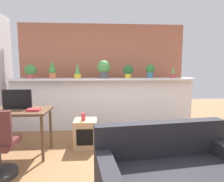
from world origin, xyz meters
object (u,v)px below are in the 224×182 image
(potted_plant_6, at_px, (173,73))
(side_cube_shelf, at_px, (86,133))
(book_on_desk, at_px, (34,110))
(desk, at_px, (14,115))
(potted_plant_3, at_px, (104,68))
(potted_plant_4, at_px, (128,71))
(vase_on_shelf, at_px, (83,117))
(potted_plant_1, at_px, (52,70))
(potted_plant_2, at_px, (78,71))
(tv_monitor, at_px, (17,99))
(couch, at_px, (171,176))
(potted_plant_0, at_px, (31,71))
(potted_plant_5, at_px, (150,70))

(potted_plant_6, height_order, side_cube_shelf, potted_plant_6)
(book_on_desk, bearing_deg, desk, 165.40)
(potted_plant_3, bearing_deg, potted_plant_4, -4.00)
(side_cube_shelf, xyz_separation_m, vase_on_shelf, (-0.03, -0.04, 0.32))
(potted_plant_1, xyz_separation_m, book_on_desk, (0.00, -1.31, -0.60))
(potted_plant_2, height_order, tv_monitor, potted_plant_2)
(side_cube_shelf, relative_size, couch, 0.30)
(vase_on_shelf, bearing_deg, desk, -169.34)
(potted_plant_0, xyz_separation_m, potted_plant_4, (2.14, -0.01, -0.00))
(potted_plant_3, xyz_separation_m, book_on_desk, (-1.13, -1.33, -0.64))
(desk, distance_m, couch, 2.47)
(potted_plant_5, distance_m, potted_plant_6, 0.56)
(potted_plant_5, xyz_separation_m, desk, (-2.52, -1.19, -0.69))
(potted_plant_3, height_order, potted_plant_6, potted_plant_3)
(vase_on_shelf, distance_m, book_on_desk, 0.82)
(potted_plant_4, bearing_deg, potted_plant_2, 177.77)
(potted_plant_2, xyz_separation_m, potted_plant_5, (1.64, -0.05, 0.02))
(vase_on_shelf, bearing_deg, potted_plant_3, 69.41)
(potted_plant_0, distance_m, potted_plant_1, 0.47)
(potted_plant_4, bearing_deg, potted_plant_6, 1.97)
(potted_plant_4, height_order, vase_on_shelf, potted_plant_4)
(potted_plant_5, distance_m, desk, 2.87)
(book_on_desk, distance_m, couch, 2.16)
(tv_monitor, relative_size, couch, 0.28)
(potted_plant_1, distance_m, couch, 3.22)
(potted_plant_1, xyz_separation_m, side_cube_shelf, (0.77, -0.98, -1.12))
(couch, bearing_deg, tv_monitor, 147.73)
(potted_plant_0, bearing_deg, potted_plant_2, 2.00)
(potted_plant_6, bearing_deg, side_cube_shelf, -153.12)
(potted_plant_0, xyz_separation_m, potted_plant_2, (1.01, 0.04, -0.01))
(potted_plant_3, relative_size, desk, 0.37)
(couch, bearing_deg, potted_plant_0, 132.48)
(tv_monitor, bearing_deg, desk, -109.79)
(potted_plant_1, distance_m, desk, 1.45)
(tv_monitor, bearing_deg, book_on_desk, -28.38)
(side_cube_shelf, bearing_deg, tv_monitor, -171.34)
(potted_plant_5, bearing_deg, side_cube_shelf, -146.02)
(side_cube_shelf, bearing_deg, potted_plant_2, 102.89)
(potted_plant_0, height_order, side_cube_shelf, potted_plant_0)
(potted_plant_1, bearing_deg, potted_plant_0, -178.44)
(potted_plant_2, xyz_separation_m, vase_on_shelf, (0.20, -1.04, -0.77))
(potted_plant_3, height_order, vase_on_shelf, potted_plant_3)
(potted_plant_2, bearing_deg, vase_on_shelf, -79.20)
(potted_plant_3, height_order, couch, potted_plant_3)
(potted_plant_3, relative_size, side_cube_shelf, 0.81)
(desk, distance_m, tv_monitor, 0.26)
(potted_plant_6, bearing_deg, couch, -111.24)
(potted_plant_5, bearing_deg, potted_plant_2, 178.15)
(potted_plant_2, height_order, potted_plant_4, potted_plant_2)
(potted_plant_4, height_order, book_on_desk, potted_plant_4)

